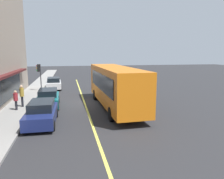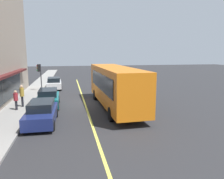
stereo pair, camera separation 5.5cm
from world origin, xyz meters
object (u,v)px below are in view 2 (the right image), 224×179
traffic_light (39,71)px  car_navy (42,113)px  bus (115,85)px  car_white (54,83)px  car_teal (48,98)px  pedestrian_by_curb (16,98)px  pedestrian_waiting (22,94)px

traffic_light → car_navy: size_ratio=0.74×
bus → car_white: size_ratio=2.55×
bus → car_teal: (1.55, 5.65, -1.24)m
car_white → pedestrian_by_curb: pedestrian_by_curb is taller
bus → car_navy: 6.62m
pedestrian_waiting → pedestrian_by_curb: (-1.02, 0.27, -0.18)m
car_white → car_navy: same height
pedestrian_waiting → traffic_light: bearing=-3.4°
traffic_light → pedestrian_waiting: size_ratio=1.72×
traffic_light → pedestrian_by_curb: (-9.08, 0.75, -1.44)m
car_white → traffic_light: bearing=138.5°
car_white → pedestrian_waiting: size_ratio=2.36×
car_navy → car_white: bearing=0.3°
car_teal → pedestrian_by_curb: (-1.25, 2.37, 0.35)m
car_navy → pedestrian_waiting: pedestrian_waiting is taller
bus → pedestrian_waiting: (1.32, 7.75, -0.71)m
bus → car_teal: bus is taller
bus → traffic_light: bearing=37.8°
traffic_light → pedestrian_waiting: bearing=176.6°
car_white → pedestrian_waiting: (-9.81, 2.02, 0.54)m
traffic_light → bus: bearing=-142.2°
bus → car_white: (11.12, 5.73, -1.24)m
traffic_light → car_white: traffic_light is taller
bus → pedestrian_by_curb: size_ratio=7.06×
car_teal → car_navy: bearing=179.8°
car_navy → pedestrian_by_curb: pedestrian_by_curb is taller
traffic_light → car_navy: traffic_light is taller
bus → pedestrian_waiting: bearing=80.3°
car_teal → pedestrian_by_curb: size_ratio=2.74×
traffic_light → car_teal: traffic_light is taller
car_white → pedestrian_by_curb: (-10.82, 2.29, 0.35)m
traffic_light → pedestrian_by_curb: size_ratio=2.02×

